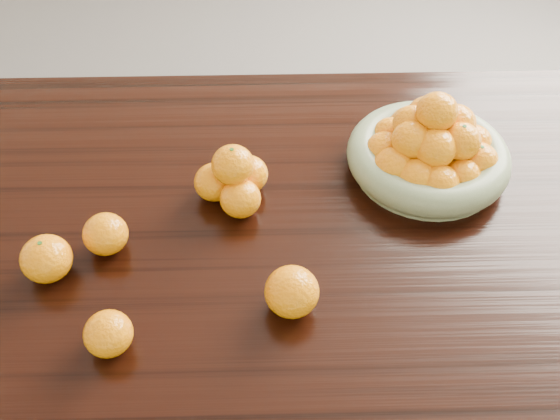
{
  "coord_description": "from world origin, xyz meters",
  "views": [
    {
      "loc": [
        -0.02,
        -0.75,
        1.59
      ],
      "look_at": [
        0.0,
        -0.02,
        0.83
      ],
      "focal_mm": 40.0,
      "sensor_mm": 36.0,
      "label": 1
    }
  ],
  "objects_px": {
    "orange_pyramid": "(234,180)",
    "loose_orange_0": "(46,259)",
    "fruit_bowl": "(429,150)",
    "dining_table": "(279,264)"
  },
  "relations": [
    {
      "from": "orange_pyramid",
      "to": "loose_orange_0",
      "type": "bearing_deg",
      "value": -150.45
    },
    {
      "from": "orange_pyramid",
      "to": "fruit_bowl",
      "type": "bearing_deg",
      "value": 10.61
    },
    {
      "from": "orange_pyramid",
      "to": "loose_orange_0",
      "type": "relative_size",
      "value": 1.66
    },
    {
      "from": "fruit_bowl",
      "to": "orange_pyramid",
      "type": "height_order",
      "value": "fruit_bowl"
    },
    {
      "from": "dining_table",
      "to": "fruit_bowl",
      "type": "height_order",
      "value": "fruit_bowl"
    },
    {
      "from": "fruit_bowl",
      "to": "orange_pyramid",
      "type": "bearing_deg",
      "value": -169.39
    },
    {
      "from": "dining_table",
      "to": "fruit_bowl",
      "type": "relative_size",
      "value": 6.35
    },
    {
      "from": "orange_pyramid",
      "to": "dining_table",
      "type": "bearing_deg",
      "value": -47.88
    },
    {
      "from": "dining_table",
      "to": "fruit_bowl",
      "type": "distance_m",
      "value": 0.36
    },
    {
      "from": "dining_table",
      "to": "loose_orange_0",
      "type": "bearing_deg",
      "value": -167.9
    }
  ]
}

